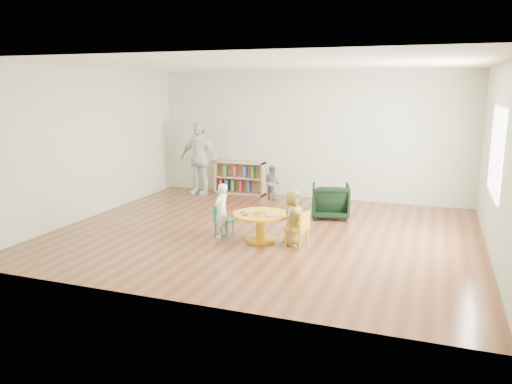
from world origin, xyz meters
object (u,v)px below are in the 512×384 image
(kid_chair_left, at_px, (222,219))
(toddler, at_px, (272,182))
(child_right, at_px, (293,218))
(kid_chair_right, at_px, (299,228))
(adult_caretaker, at_px, (199,159))
(child_left, at_px, (221,211))
(activity_table, at_px, (261,222))
(bookshelf, at_px, (240,178))
(armchair, at_px, (330,201))

(kid_chair_left, distance_m, toddler, 2.87)
(child_right, height_order, toddler, child_right)
(kid_chair_left, distance_m, kid_chair_right, 1.40)
(kid_chair_right, bearing_deg, toddler, 38.49)
(kid_chair_left, relative_size, adult_caretaker, 0.30)
(child_left, xyz_separation_m, child_right, (1.22, -0.02, -0.00))
(child_left, height_order, toddler, child_left)
(activity_table, distance_m, bookshelf, 3.72)
(activity_table, height_order, adult_caretaker, adult_caretaker)
(child_left, height_order, adult_caretaker, adult_caretaker)
(armchair, bearing_deg, child_left, 38.83)
(child_left, bearing_deg, child_right, 99.61)
(kid_chair_right, bearing_deg, kid_chair_left, 94.79)
(kid_chair_right, xyz_separation_m, armchair, (0.09, 1.95, 0.01))
(armchair, distance_m, child_right, 1.90)
(kid_chair_right, height_order, toddler, toddler)
(kid_chair_left, xyz_separation_m, armchair, (1.47, 1.74, 0.05))
(bookshelf, height_order, child_right, child_right)
(child_left, height_order, child_right, child_left)
(child_left, distance_m, adult_caretaker, 3.47)
(kid_chair_right, height_order, bookshelf, bookshelf)
(activity_table, distance_m, kid_chair_right, 0.68)
(kid_chair_right, relative_size, bookshelf, 0.48)
(adult_caretaker, bearing_deg, armchair, -12.69)
(armchair, relative_size, child_left, 0.79)
(kid_chair_right, xyz_separation_m, adult_caretaker, (-3.19, 3.00, 0.52))
(kid_chair_right, distance_m, adult_caretaker, 4.41)
(kid_chair_left, bearing_deg, bookshelf, -158.33)
(kid_chair_left, relative_size, toddler, 0.67)
(child_left, relative_size, toddler, 1.19)
(kid_chair_left, height_order, child_left, child_left)
(kid_chair_left, bearing_deg, toddler, -173.94)
(armchair, bearing_deg, kid_chair_right, 73.66)
(bookshelf, bearing_deg, child_left, -73.09)
(kid_chair_right, xyz_separation_m, child_left, (-1.34, 0.08, 0.14))
(kid_chair_left, relative_size, armchair, 0.71)
(child_left, bearing_deg, toddler, -167.38)
(bookshelf, bearing_deg, armchair, -31.10)
(bookshelf, distance_m, child_right, 4.04)
(kid_chair_left, bearing_deg, activity_table, 87.28)
(activity_table, bearing_deg, kid_chair_right, -9.58)
(bookshelf, height_order, armchair, bookshelf)
(kid_chair_left, height_order, adult_caretaker, adult_caretaker)
(kid_chair_left, distance_m, child_right, 1.29)
(child_left, bearing_deg, armchair, 153.14)
(kid_chair_right, xyz_separation_m, bookshelf, (-2.36, 3.42, 0.06))
(child_right, xyz_separation_m, toddler, (-1.33, 3.02, -0.07))
(kid_chair_right, bearing_deg, armchair, 10.67)
(armchair, distance_m, adult_caretaker, 3.48)
(kid_chair_left, distance_m, armchair, 2.28)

